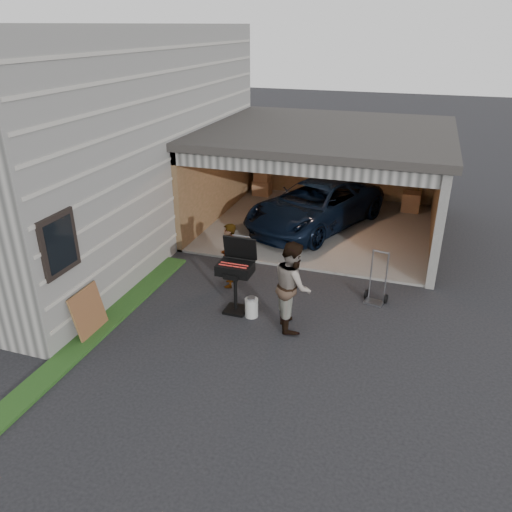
{
  "coord_description": "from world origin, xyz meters",
  "views": [
    {
      "loc": [
        3.32,
        -7.26,
        5.49
      ],
      "look_at": [
        0.36,
        1.56,
        1.15
      ],
      "focal_mm": 35.0,
      "sensor_mm": 36.0,
      "label": 1
    }
  ],
  "objects_px": {
    "minivan": "(315,207)",
    "propane_tank": "(251,308)",
    "man": "(292,285)",
    "hand_truck": "(376,292)",
    "plywood_panel": "(89,312)",
    "bbq_grill": "(236,271)",
    "woman": "(229,255)"
  },
  "relations": [
    {
      "from": "propane_tank",
      "to": "plywood_panel",
      "type": "bearing_deg",
      "value": -150.38
    },
    {
      "from": "propane_tank",
      "to": "plywood_panel",
      "type": "distance_m",
      "value": 3.19
    },
    {
      "from": "propane_tank",
      "to": "plywood_panel",
      "type": "xyz_separation_m",
      "value": [
        -2.77,
        -1.57,
        0.26
      ]
    },
    {
      "from": "woman",
      "to": "propane_tank",
      "type": "relative_size",
      "value": 3.72
    },
    {
      "from": "man",
      "to": "hand_truck",
      "type": "distance_m",
      "value": 2.21
    },
    {
      "from": "propane_tank",
      "to": "man",
      "type": "bearing_deg",
      "value": -4.75
    },
    {
      "from": "minivan",
      "to": "woman",
      "type": "relative_size",
      "value": 3.13
    },
    {
      "from": "woman",
      "to": "plywood_panel",
      "type": "bearing_deg",
      "value": -51.61
    },
    {
      "from": "plywood_panel",
      "to": "minivan",
      "type": "bearing_deg",
      "value": 66.65
    },
    {
      "from": "minivan",
      "to": "propane_tank",
      "type": "xyz_separation_m",
      "value": [
        -0.16,
        -5.21,
        -0.45
      ]
    },
    {
      "from": "bbq_grill",
      "to": "propane_tank",
      "type": "bearing_deg",
      "value": -18.89
    },
    {
      "from": "minivan",
      "to": "hand_truck",
      "type": "bearing_deg",
      "value": -37.16
    },
    {
      "from": "man",
      "to": "hand_truck",
      "type": "height_order",
      "value": "man"
    },
    {
      "from": "bbq_grill",
      "to": "hand_truck",
      "type": "bearing_deg",
      "value": 25.25
    },
    {
      "from": "man",
      "to": "woman",
      "type": "bearing_deg",
      "value": 31.95
    },
    {
      "from": "woman",
      "to": "plywood_panel",
      "type": "relative_size",
      "value": 1.61
    },
    {
      "from": "minivan",
      "to": "propane_tank",
      "type": "height_order",
      "value": "minivan"
    },
    {
      "from": "woman",
      "to": "bbq_grill",
      "type": "relative_size",
      "value": 0.96
    },
    {
      "from": "woman",
      "to": "propane_tank",
      "type": "distance_m",
      "value": 1.56
    },
    {
      "from": "man",
      "to": "plywood_panel",
      "type": "distance_m",
      "value": 3.96
    },
    {
      "from": "bbq_grill",
      "to": "propane_tank",
      "type": "xyz_separation_m",
      "value": [
        0.38,
        -0.13,
        -0.73
      ]
    },
    {
      "from": "man",
      "to": "bbq_grill",
      "type": "distance_m",
      "value": 1.26
    },
    {
      "from": "propane_tank",
      "to": "plywood_panel",
      "type": "height_order",
      "value": "plywood_panel"
    },
    {
      "from": "bbq_grill",
      "to": "plywood_panel",
      "type": "relative_size",
      "value": 1.67
    },
    {
      "from": "bbq_grill",
      "to": "hand_truck",
      "type": "relative_size",
      "value": 1.32
    },
    {
      "from": "minivan",
      "to": "man",
      "type": "bearing_deg",
      "value": -59.64
    },
    {
      "from": "woman",
      "to": "plywood_panel",
      "type": "xyz_separation_m",
      "value": [
        -1.84,
        -2.69,
        -0.29
      ]
    },
    {
      "from": "man",
      "to": "bbq_grill",
      "type": "relative_size",
      "value": 1.15
    },
    {
      "from": "hand_truck",
      "to": "minivan",
      "type": "bearing_deg",
      "value": 131.15
    },
    {
      "from": "propane_tank",
      "to": "hand_truck",
      "type": "bearing_deg",
      "value": 31.09
    },
    {
      "from": "plywood_panel",
      "to": "hand_truck",
      "type": "distance_m",
      "value": 5.94
    },
    {
      "from": "bbq_grill",
      "to": "plywood_panel",
      "type": "xyz_separation_m",
      "value": [
        -2.39,
        -1.7,
        -0.47
      ]
    }
  ]
}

